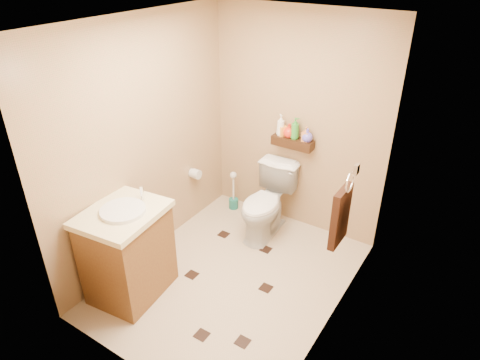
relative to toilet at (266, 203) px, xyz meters
The scene contains 19 objects.
ground 0.93m from the toilet, 82.39° to the right, with size 2.50×2.50×0.00m, color tan.
wall_back 0.91m from the toilet, 75.10° to the left, with size 2.00×0.04×2.40m, color #A0855B.
wall_front 2.23m from the toilet, 86.94° to the right, with size 2.00×0.04×2.40m, color #A0855B.
wall_left 1.46m from the toilet, 136.89° to the right, with size 0.04×2.50×2.40m, color #A0855B.
wall_right 1.60m from the toilet, 36.82° to the right, with size 0.04×2.50×2.40m, color #A0855B.
ceiling 2.17m from the toilet, 82.39° to the right, with size 2.00×2.50×0.02m, color white.
wall_shelf 0.72m from the toilet, 71.78° to the left, with size 0.46×0.14×0.10m, color #341C0E.
floor_accents 0.98m from the toilet, 80.52° to the right, with size 1.10×1.40×0.01m.
toilet is the anchor object (origin of this frame).
vanity 1.59m from the toilet, 111.69° to the right, with size 0.68×0.79×1.03m.
toilet_brush 0.67m from the toilet, 158.06° to the left, with size 0.12×0.12×0.50m.
towel_ring 1.30m from the toilet, 29.60° to the right, with size 0.12×0.30×0.76m.
toilet_paper 0.87m from the toilet, 167.62° to the right, with size 0.12×0.11×0.12m.
bottle_a 0.86m from the toilet, 96.73° to the left, with size 0.09×0.09×0.23m, color white.
bottle_b 0.83m from the toilet, 93.27° to the left, with size 0.08×0.08×0.17m, color #FFA335.
bottle_c 0.83m from the toilet, 79.53° to the left, with size 0.12×0.12×0.15m, color red.
bottle_d 0.87m from the toilet, 69.03° to the left, with size 0.09×0.09×0.23m, color #318B2E.
bottle_e 0.86m from the toilet, 52.98° to the left, with size 0.07×0.07×0.16m, color #D27C46.
bottle_f 0.86m from the toilet, 50.90° to the left, with size 0.11×0.11×0.15m, color #5F56D8.
Camera 1 is at (1.81, -2.66, 2.89)m, focal length 32.00 mm.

